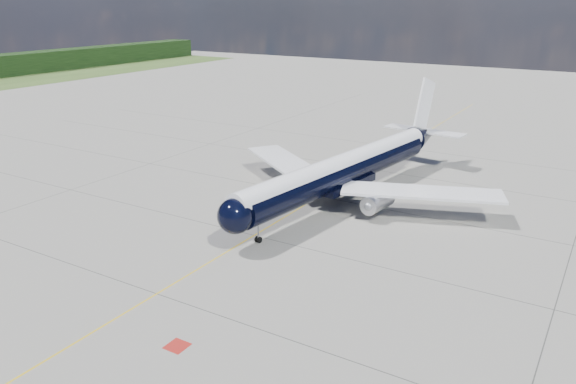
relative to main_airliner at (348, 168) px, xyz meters
The scene contains 4 objects.
ground 7.10m from the main_airliner, 130.21° to the left, with size 320.00×320.00×0.00m, color gray.
taxiway_centerline 5.63m from the main_airliner, behind, with size 0.16×160.00×0.01m, color #E1B60B.
red_marking 36.02m from the main_airliner, 85.01° to the right, with size 1.60×1.60×0.01m, color maroon.
main_airliner is the anchor object (origin of this frame).
Camera 1 is at (32.18, -36.16, 24.17)m, focal length 35.00 mm.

